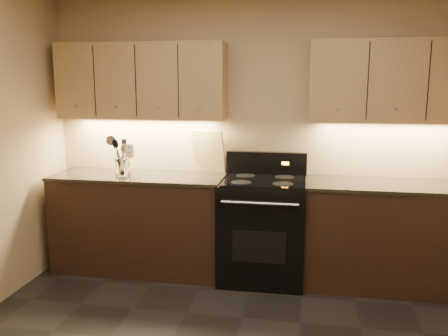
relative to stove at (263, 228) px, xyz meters
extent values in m
cube|color=tan|center=(-0.08, 0.32, 0.82)|extent=(4.00, 0.04, 2.60)
cube|color=black|center=(-1.18, 0.02, -0.03)|extent=(1.60, 0.60, 0.90)
cube|color=#373023|center=(-1.18, 0.02, 0.44)|extent=(1.62, 0.62, 0.03)
cube|color=black|center=(1.10, 0.02, -0.03)|extent=(1.44, 0.60, 0.90)
cube|color=#373023|center=(1.10, 0.02, 0.44)|extent=(1.46, 0.62, 0.03)
cube|color=black|center=(0.00, -0.01, -0.02)|extent=(0.76, 0.65, 0.92)
cube|color=black|center=(0.00, -0.01, 0.45)|extent=(0.70, 0.60, 0.01)
cube|color=black|center=(0.00, 0.28, 0.55)|extent=(0.76, 0.07, 0.22)
cube|color=orange|center=(0.18, 0.24, 0.56)|extent=(0.06, 0.00, 0.03)
cylinder|color=silver|center=(0.00, -0.35, 0.32)|extent=(0.65, 0.02, 0.02)
cube|color=black|center=(0.00, -0.33, -0.07)|extent=(0.46, 0.00, 0.28)
cylinder|color=black|center=(-0.18, -0.16, 0.45)|extent=(0.18, 0.18, 0.00)
cylinder|color=black|center=(0.18, -0.16, 0.45)|extent=(0.18, 0.18, 0.00)
cylinder|color=black|center=(-0.18, 0.14, 0.45)|extent=(0.18, 0.18, 0.00)
cylinder|color=black|center=(0.18, 0.14, 0.45)|extent=(0.18, 0.18, 0.00)
cube|color=tan|center=(-1.18, 0.17, 1.32)|extent=(1.60, 0.30, 0.70)
cube|color=tan|center=(1.10, 0.17, 1.32)|extent=(1.44, 0.30, 0.70)
cube|color=#B2B5BA|center=(-1.38, 0.31, 0.64)|extent=(0.08, 0.01, 0.12)
cylinder|color=white|center=(-1.31, -0.06, 0.54)|extent=(0.17, 0.17, 0.17)
cylinder|color=white|center=(-1.31, -0.06, 0.46)|extent=(0.13, 0.13, 0.02)
cube|color=tan|center=(-0.56, 0.27, 0.65)|extent=(0.34, 0.18, 0.41)
camera|label=1|loc=(0.37, -4.15, 1.32)|focal=38.00mm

